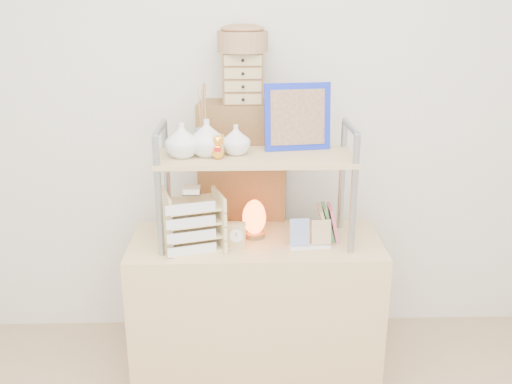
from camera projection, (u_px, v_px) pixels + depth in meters
room_shell at (264, 55)px, 1.67m from camera, size 3.42×3.41×2.61m
desk at (256, 309)px, 2.86m from camera, size 1.20×0.50×0.75m
cabinet at (244, 225)px, 3.11m from camera, size 0.47×0.29×1.35m
hutch at (239, 150)px, 2.60m from camera, size 0.90×0.34×0.73m
letter_tray at (193, 223)px, 2.62m from camera, size 0.30×0.29×0.30m
salt_lamp at (254, 218)px, 2.75m from camera, size 0.12×0.12×0.19m
desk_clock at (236, 235)px, 2.64m from camera, size 0.09×0.04×0.12m
postcard_stand at (310, 239)px, 2.65m from camera, size 0.20×0.07×0.14m
drawer_chest at (243, 78)px, 2.83m from camera, size 0.20×0.16×0.25m
woven_basket at (243, 42)px, 2.77m from camera, size 0.25×0.25×0.10m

